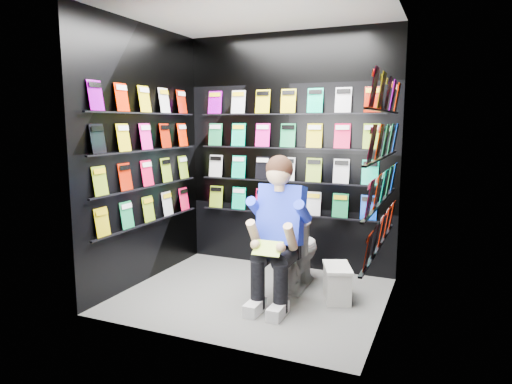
% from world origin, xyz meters
% --- Properties ---
extents(floor, '(2.40, 2.40, 0.00)m').
position_xyz_m(floor, '(0.00, 0.00, 0.00)').
color(floor, slate).
rests_on(floor, ground).
extents(ceiling, '(2.40, 2.40, 0.00)m').
position_xyz_m(ceiling, '(0.00, 0.00, 2.60)').
color(ceiling, white).
rests_on(ceiling, floor).
extents(wall_back, '(2.40, 0.04, 2.60)m').
position_xyz_m(wall_back, '(0.00, 1.00, 1.30)').
color(wall_back, black).
rests_on(wall_back, floor).
extents(wall_front, '(2.40, 0.04, 2.60)m').
position_xyz_m(wall_front, '(0.00, -1.00, 1.30)').
color(wall_front, black).
rests_on(wall_front, floor).
extents(wall_left, '(0.04, 2.00, 2.60)m').
position_xyz_m(wall_left, '(-1.20, 0.00, 1.30)').
color(wall_left, black).
rests_on(wall_left, floor).
extents(wall_right, '(0.04, 2.00, 2.60)m').
position_xyz_m(wall_right, '(1.20, 0.00, 1.30)').
color(wall_right, black).
rests_on(wall_right, floor).
extents(comics_back, '(2.10, 0.06, 1.37)m').
position_xyz_m(comics_back, '(0.00, 0.97, 1.31)').
color(comics_back, '#F00F47').
rests_on(comics_back, wall_back).
extents(comics_left, '(0.06, 1.70, 1.37)m').
position_xyz_m(comics_left, '(-1.17, 0.00, 1.31)').
color(comics_left, '#F00F47').
rests_on(comics_left, wall_left).
extents(comics_right, '(0.06, 1.70, 1.37)m').
position_xyz_m(comics_right, '(1.17, 0.00, 1.31)').
color(comics_right, '#F00F47').
rests_on(comics_right, wall_right).
extents(toilet, '(0.45, 0.77, 0.73)m').
position_xyz_m(toilet, '(0.28, 0.40, 0.37)').
color(toilet, white).
rests_on(toilet, floor).
extents(longbox, '(0.34, 0.44, 0.29)m').
position_xyz_m(longbox, '(0.76, 0.22, 0.15)').
color(longbox, white).
rests_on(longbox, floor).
extents(longbox_lid, '(0.36, 0.47, 0.03)m').
position_xyz_m(longbox_lid, '(0.76, 0.22, 0.31)').
color(longbox_lid, white).
rests_on(longbox_lid, longbox).
extents(reader, '(0.58, 0.82, 1.48)m').
position_xyz_m(reader, '(0.28, 0.02, 0.79)').
color(reader, '#1C2DD3').
rests_on(reader, toilet).
extents(held_comic, '(0.25, 0.15, 0.10)m').
position_xyz_m(held_comic, '(0.28, -0.33, 0.58)').
color(held_comic, '#1CA11A').
rests_on(held_comic, reader).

